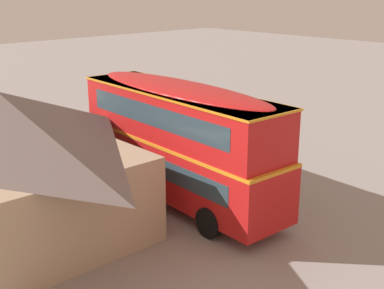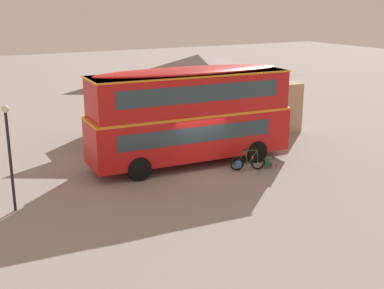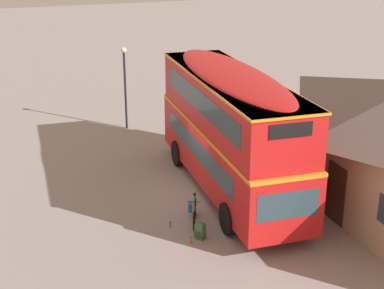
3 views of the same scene
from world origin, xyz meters
name	(u,v)px [view 3 (image 3 of 3)]	position (x,y,z in m)	size (l,w,h in m)	color
ground_plane	(206,193)	(0.00, 0.00, 0.00)	(120.00, 120.00, 0.00)	gray
double_decker_bus	(230,127)	(0.14, 0.91, 2.64)	(10.15, 3.09, 4.79)	black
touring_bicycle	(194,212)	(2.01, -1.23, 0.37)	(1.61, 0.74, 1.04)	black
backpack_on_ground	(200,230)	(3.15, -1.44, 0.30)	(0.39, 0.38, 0.59)	#386642
water_bottle_blue_sports	(170,225)	(2.11, -2.13, 0.11)	(0.07, 0.07, 0.23)	#338CBF
water_bottle_red_squeeze	(191,240)	(3.35, -1.84, 0.11)	(0.07, 0.07, 0.23)	#D84C33
street_lamp	(125,78)	(-8.59, -0.93, 2.60)	(0.28, 0.28, 4.14)	black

